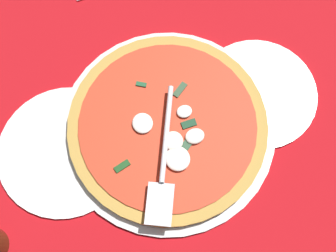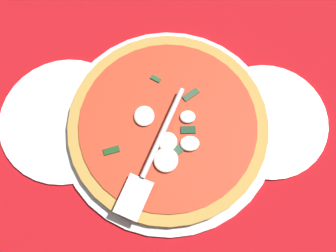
{
  "view_description": "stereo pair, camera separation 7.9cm",
  "coord_description": "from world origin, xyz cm",
  "px_view_note": "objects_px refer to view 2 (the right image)",
  "views": [
    {
      "loc": [
        -9.28,
        -24.29,
        76.98
      ],
      "look_at": [
        -0.93,
        -0.23,
        2.07
      ],
      "focal_mm": 44.44,
      "sensor_mm": 36.0,
      "label": 1
    },
    {
      "loc": [
        -1.5,
        -25.7,
        76.98
      ],
      "look_at": [
        -0.93,
        -0.23,
        2.07
      ],
      "focal_mm": 44.44,
      "sensor_mm": 36.0,
      "label": 2
    }
  ],
  "objects_px": {
    "dinner_plate_right": "(267,121)",
    "pizza": "(168,127)",
    "dinner_plate_left": "(66,120)",
    "pizza_server": "(153,155)"
  },
  "relations": [
    {
      "from": "dinner_plate_left",
      "to": "dinner_plate_right",
      "type": "distance_m",
      "value": 0.39
    },
    {
      "from": "pizza_server",
      "to": "dinner_plate_right",
      "type": "bearing_deg",
      "value": 132.81
    },
    {
      "from": "pizza",
      "to": "pizza_server",
      "type": "distance_m",
      "value": 0.07
    },
    {
      "from": "pizza",
      "to": "dinner_plate_left",
      "type": "bearing_deg",
      "value": 173.3
    },
    {
      "from": "dinner_plate_left",
      "to": "pizza",
      "type": "xyz_separation_m",
      "value": [
        0.2,
        -0.02,
        0.01
      ]
    },
    {
      "from": "pizza_server",
      "to": "pizza",
      "type": "bearing_deg",
      "value": 179.04
    },
    {
      "from": "pizza",
      "to": "pizza_server",
      "type": "height_order",
      "value": "pizza_server"
    },
    {
      "from": "dinner_plate_right",
      "to": "pizza",
      "type": "bearing_deg",
      "value": -176.14
    },
    {
      "from": "dinner_plate_left",
      "to": "pizza",
      "type": "bearing_deg",
      "value": -6.7
    },
    {
      "from": "dinner_plate_left",
      "to": "pizza",
      "type": "distance_m",
      "value": 0.2
    }
  ]
}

